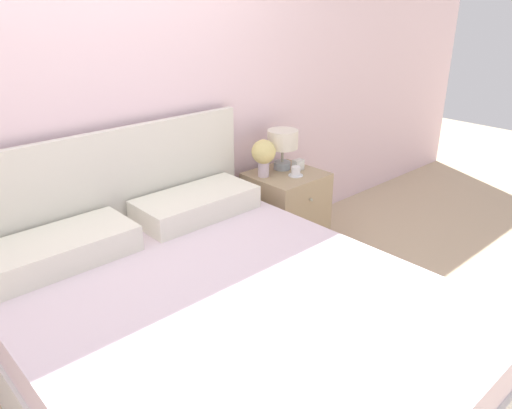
% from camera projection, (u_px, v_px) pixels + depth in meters
% --- Properties ---
extents(ground_plane, '(12.00, 12.00, 0.00)m').
position_uv_depth(ground_plane, '(124.00, 295.00, 3.19)').
color(ground_plane, '#CCB28E').
extents(wall_back, '(8.00, 0.06, 2.60)m').
position_uv_depth(wall_back, '(92.00, 88.00, 2.72)').
color(wall_back, silver).
rests_on(wall_back, ground_plane).
extents(bed, '(1.81, 2.15, 1.08)m').
position_uv_depth(bed, '(220.00, 331.00, 2.40)').
color(bed, white).
rests_on(bed, ground_plane).
extents(nightstand, '(0.49, 0.48, 0.60)m').
position_uv_depth(nightstand, '(286.00, 212.00, 3.66)').
color(nightstand, tan).
rests_on(nightstand, ground_plane).
extents(table_lamp, '(0.22, 0.22, 0.29)m').
position_uv_depth(table_lamp, '(283.00, 142.00, 3.56)').
color(table_lamp, '#A8B2BC').
rests_on(table_lamp, nightstand).
extents(flower_vase, '(0.17, 0.17, 0.26)m').
position_uv_depth(flower_vase, '(264.00, 154.00, 3.43)').
color(flower_vase, silver).
rests_on(flower_vase, nightstand).
extents(teacup, '(0.10, 0.10, 0.07)m').
position_uv_depth(teacup, '(296.00, 172.00, 3.49)').
color(teacup, white).
rests_on(teacup, nightstand).
extents(alarm_clock, '(0.08, 0.06, 0.08)m').
position_uv_depth(alarm_clock, '(298.00, 165.00, 3.60)').
color(alarm_clock, white).
rests_on(alarm_clock, nightstand).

